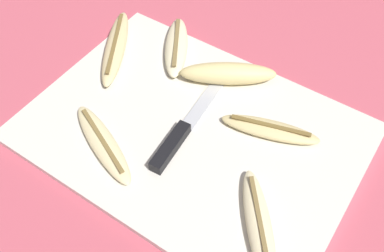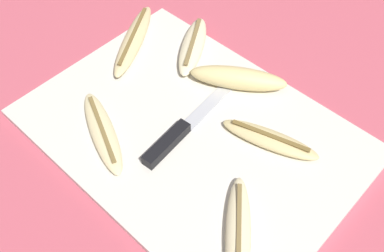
% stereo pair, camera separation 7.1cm
% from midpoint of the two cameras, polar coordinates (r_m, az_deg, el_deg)
% --- Properties ---
extents(ground_plane, '(4.00, 4.00, 0.00)m').
position_cam_midpoint_polar(ground_plane, '(0.73, -2.79, -1.25)').
color(ground_plane, '#C65160').
extents(cutting_board, '(0.52, 0.38, 0.01)m').
position_cam_midpoint_polar(cutting_board, '(0.72, -2.81, -0.96)').
color(cutting_board, silver).
rests_on(cutting_board, ground_plane).
extents(knife, '(0.04, 0.22, 0.02)m').
position_cam_midpoint_polar(knife, '(0.70, -4.77, -1.67)').
color(knife, black).
rests_on(knife, cutting_board).
extents(banana_spotted_left, '(0.16, 0.08, 0.02)m').
position_cam_midpoint_polar(banana_spotted_left, '(0.71, 7.09, -0.61)').
color(banana_spotted_left, '#DBC684').
rests_on(banana_spotted_left, cutting_board).
extents(banana_pale_long, '(0.12, 0.16, 0.02)m').
position_cam_midpoint_polar(banana_pale_long, '(0.84, -4.45, 9.91)').
color(banana_pale_long, beige).
rests_on(banana_pale_long, cutting_board).
extents(banana_soft_right, '(0.17, 0.11, 0.02)m').
position_cam_midpoint_polar(banana_soft_right, '(0.71, -14.06, -2.32)').
color(banana_soft_right, beige).
rests_on(banana_soft_right, cutting_board).
extents(banana_cream_curved, '(0.14, 0.16, 0.02)m').
position_cam_midpoint_polar(banana_cream_curved, '(0.62, 5.20, -12.64)').
color(banana_cream_curved, beige).
rests_on(banana_cream_curved, cutting_board).
extents(banana_golden_short, '(0.16, 0.12, 0.04)m').
position_cam_midpoint_polar(banana_golden_short, '(0.78, 1.98, 6.54)').
color(banana_golden_short, '#EDD689').
rests_on(banana_golden_short, cutting_board).
extents(banana_mellow_near, '(0.13, 0.19, 0.02)m').
position_cam_midpoint_polar(banana_mellow_near, '(0.85, -12.08, 9.66)').
color(banana_mellow_near, beige).
rests_on(banana_mellow_near, cutting_board).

